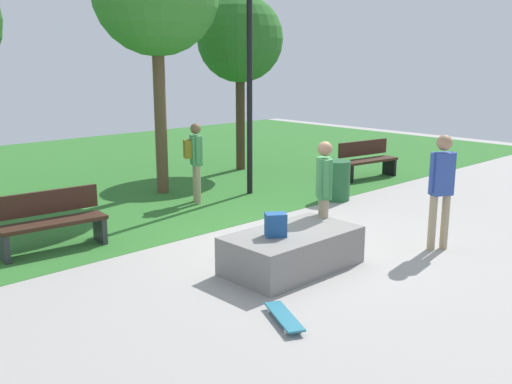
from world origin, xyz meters
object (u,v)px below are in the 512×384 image
object	(u,v)px
skateboard_by_ledge	(284,317)
park_bench_far_right	(51,220)
lamp_post	(249,58)
skater_watching	(324,187)
pedestrian_with_backpack	(195,156)
trash_bin	(337,180)
skater_performing_trick	(442,183)
park_bench_center_lawn	(367,159)
backpack_on_ledge	(276,225)
concrete_ledge	(292,250)
tree_tall_oak	(240,40)

from	to	relation	value
skateboard_by_ledge	park_bench_far_right	xyz separation A→B (m)	(-0.78, 4.19, 0.42)
park_bench_far_right	lamp_post	size ratio (longest dim) A/B	0.34
skater_watching	pedestrian_with_backpack	xyz separation A→B (m)	(0.39, 3.71, -0.01)
park_bench_far_right	trash_bin	size ratio (longest dim) A/B	1.98
skater_watching	skater_performing_trick	bearing A→B (deg)	-42.92
skater_watching	pedestrian_with_backpack	bearing A→B (deg)	83.99
park_bench_far_right	lamp_post	bearing A→B (deg)	8.74
skater_watching	park_bench_center_lawn	bearing A→B (deg)	29.50
backpack_on_ledge	park_bench_center_lawn	bearing A→B (deg)	60.38
concrete_ledge	park_bench_center_lawn	size ratio (longest dim) A/B	1.16
skateboard_by_ledge	trash_bin	size ratio (longest dim) A/B	0.98
skater_performing_trick	skateboard_by_ledge	world-z (taller)	skater_performing_trick
park_bench_far_right	tree_tall_oak	distance (m)	7.75
park_bench_center_lawn	tree_tall_oak	bearing A→B (deg)	116.29
concrete_ledge	skater_watching	distance (m)	1.22
backpack_on_ledge	tree_tall_oak	size ratio (longest dim) A/B	0.07
skater_performing_trick	trash_bin	world-z (taller)	skater_performing_trick
trash_bin	skateboard_by_ledge	bearing A→B (deg)	-146.68
backpack_on_ledge	lamp_post	xyz separation A→B (m)	(3.04, 3.81, 2.19)
park_bench_center_lawn	lamp_post	distance (m)	4.10
concrete_ledge	park_bench_center_lawn	distance (m)	6.70
concrete_ledge	backpack_on_ledge	distance (m)	0.53
backpack_on_ledge	pedestrian_with_backpack	distance (m)	4.29
pedestrian_with_backpack	skater_performing_trick	bearing A→B (deg)	-79.49
skater_performing_trick	tree_tall_oak	world-z (taller)	tree_tall_oak
lamp_post	trash_bin	size ratio (longest dim) A/B	5.85
tree_tall_oak	trash_bin	size ratio (longest dim) A/B	5.41
skater_performing_trick	tree_tall_oak	distance (m)	7.72
skater_watching	tree_tall_oak	world-z (taller)	tree_tall_oak
skater_watching	lamp_post	bearing A→B (deg)	63.69
backpack_on_ledge	park_bench_far_right	xyz separation A→B (m)	(-1.77, 3.07, -0.22)
skater_performing_trick	trash_bin	distance (m)	3.45
tree_tall_oak	pedestrian_with_backpack	world-z (taller)	tree_tall_oak
trash_bin	pedestrian_with_backpack	world-z (taller)	pedestrian_with_backpack
concrete_ledge	skater_performing_trick	distance (m)	2.57
backpack_on_ledge	skater_watching	bearing A→B (deg)	44.88
concrete_ledge	skater_watching	bearing A→B (deg)	14.79
skater_watching	tree_tall_oak	xyz separation A→B (m)	(3.51, 5.82, 2.36)
lamp_post	skater_performing_trick	bearing A→B (deg)	-95.55
backpack_on_ledge	skater_performing_trick	xyz separation A→B (m)	(2.57, -0.97, 0.35)
backpack_on_ledge	park_bench_center_lawn	xyz separation A→B (m)	(6.26, 3.06, -0.22)
concrete_ledge	skater_watching	size ratio (longest dim) A/B	1.14
tree_tall_oak	pedestrian_with_backpack	distance (m)	4.46
concrete_ledge	lamp_post	xyz separation A→B (m)	(2.72, 3.83, 2.62)
concrete_ledge	skater_watching	xyz separation A→B (m)	(0.95, 0.25, 0.71)
backpack_on_ledge	skater_performing_trick	world-z (taller)	skater_performing_trick
backpack_on_ledge	skateboard_by_ledge	size ratio (longest dim) A/B	0.40
trash_bin	tree_tall_oak	bearing A→B (deg)	78.08
backpack_on_ledge	pedestrian_with_backpack	world-z (taller)	pedestrian_with_backpack
tree_tall_oak	lamp_post	bearing A→B (deg)	-127.79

